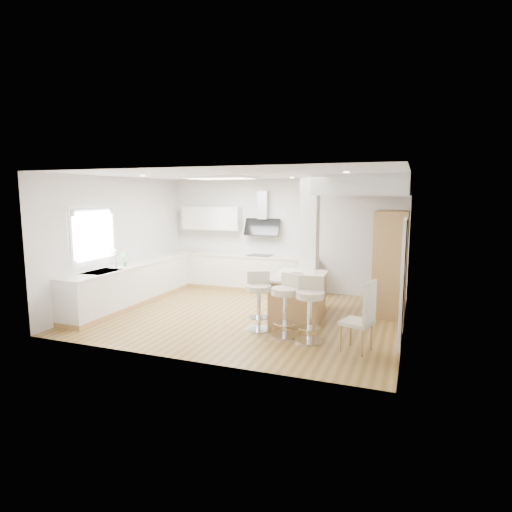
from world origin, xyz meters
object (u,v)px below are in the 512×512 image
at_px(dining_chair, 363,315).
at_px(bar_stool_c, 310,306).
at_px(bar_stool_b, 286,302).
at_px(peninsula, 299,297).
at_px(bar_stool_a, 259,298).

bearing_deg(dining_chair, bar_stool_c, -176.34).
distance_m(bar_stool_c, dining_chair, 0.90).
height_order(bar_stool_b, bar_stool_c, bar_stool_c).
xyz_separation_m(peninsula, bar_stool_b, (0.06, -1.07, 0.16)).
relative_size(bar_stool_b, dining_chair, 0.96).
distance_m(peninsula, bar_stool_a, 1.05).
xyz_separation_m(peninsula, bar_stool_a, (-0.50, -0.91, 0.15)).
relative_size(bar_stool_a, dining_chair, 0.93).
bearing_deg(bar_stool_c, dining_chair, -21.52).
bearing_deg(bar_stool_a, bar_stool_c, -36.87).
relative_size(bar_stool_a, bar_stool_b, 0.97).
bearing_deg(bar_stool_a, dining_chair, -35.78).
bearing_deg(bar_stool_c, bar_stool_b, 157.41).
bearing_deg(dining_chair, peninsula, 151.62).
height_order(bar_stool_a, bar_stool_b, bar_stool_b).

